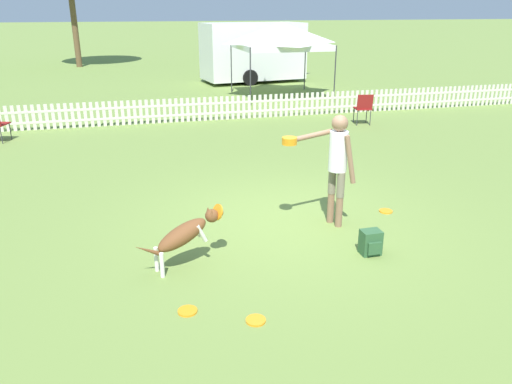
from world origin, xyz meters
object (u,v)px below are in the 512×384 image
frisbee_near_handler (256,320)px  frisbee_near_dog (188,311)px  frisbee_midfield (386,211)px  backpack_on_grass (371,243)px  handler_person (335,157)px  equipment_trailer (253,51)px  leaping_dog (185,233)px  folding_chair_blue_left (364,106)px  frisbee_far_scatter (215,217)px  canopy_tent_main (281,36)px

frisbee_near_handler → frisbee_near_dog: (-0.70, 0.37, 0.00)m
frisbee_midfield → backpack_on_grass: 1.64m
handler_person → frisbee_midfield: (1.09, 0.24, -1.09)m
equipment_trailer → frisbee_near_handler: bearing=-112.1°
leaping_dog → equipment_trailer: (5.18, 16.64, 0.88)m
leaping_dog → equipment_trailer: size_ratio=0.23×
frisbee_near_handler → frisbee_midfield: (2.91, 2.46, 0.00)m
frisbee_near_handler → folding_chair_blue_left: 10.22m
handler_person → equipment_trailer: equipment_trailer is taller
leaping_dog → frisbee_near_dog: size_ratio=5.50×
frisbee_near_dog → frisbee_far_scatter: 2.71m
frisbee_midfield → backpack_on_grass: size_ratio=0.64×
frisbee_near_handler → backpack_on_grass: size_ratio=0.64×
frisbee_far_scatter → frisbee_near_dog: bearing=-106.9°
frisbee_near_handler → folding_chair_blue_left: size_ratio=0.25×
leaping_dog → frisbee_near_dog: leaping_dog is taller
leaping_dog → canopy_tent_main: 13.55m
handler_person → backpack_on_grass: handler_person is taller
leaping_dog → frisbee_near_dog: bearing=-24.9°
frisbee_near_dog → handler_person: bearing=36.2°
handler_person → frisbee_near_handler: 3.06m
backpack_on_grass → folding_chair_blue_left: bearing=64.7°
frisbee_near_dog → folding_chair_blue_left: folding_chair_blue_left is taller
frisbee_far_scatter → canopy_tent_main: canopy_tent_main is taller
frisbee_near_dog → canopy_tent_main: 14.64m
frisbee_near_dog → equipment_trailer: size_ratio=0.04×
handler_person → frisbee_near_handler: bearing=122.8°
canopy_tent_main → leaping_dog: bearing=-112.6°
leaping_dog → frisbee_midfield: (3.48, 1.02, -0.47)m
handler_person → frisbee_midfield: 1.56m
frisbee_near_handler → equipment_trailer: 18.70m
handler_person → frisbee_far_scatter: (-1.73, 0.75, -1.09)m
handler_person → frisbee_far_scatter: bearing=48.8°
frisbee_far_scatter → equipment_trailer: equipment_trailer is taller
handler_person → frisbee_midfield: handler_person is taller
frisbee_near_dog → frisbee_midfield: same height
canopy_tent_main → handler_person: bearing=-103.4°
canopy_tent_main → frisbee_midfield: bearing=-98.4°
equipment_trailer → leaping_dog: bearing=-115.1°
folding_chair_blue_left → canopy_tent_main: canopy_tent_main is taller
frisbee_near_dog → folding_chair_blue_left: bearing=53.1°
handler_person → canopy_tent_main: 12.00m
frisbee_near_handler → folding_chair_blue_left: folding_chair_blue_left is taller
folding_chair_blue_left → canopy_tent_main: (-0.90, 5.22, 1.70)m
frisbee_near_dog → backpack_on_grass: bearing=16.2°
frisbee_midfield → frisbee_near_handler: bearing=-139.8°
handler_person → equipment_trailer: 16.11m
frisbee_far_scatter → backpack_on_grass: backpack_on_grass is taller
frisbee_near_handler → frisbee_near_dog: same height
frisbee_far_scatter → canopy_tent_main: 11.98m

